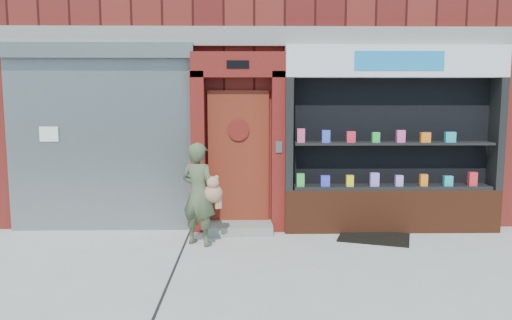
{
  "coord_description": "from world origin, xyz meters",
  "views": [
    {
      "loc": [
        -0.62,
        -6.19,
        2.2
      ],
      "look_at": [
        -0.48,
        1.0,
        1.28
      ],
      "focal_mm": 35.0,
      "sensor_mm": 36.0,
      "label": 1
    }
  ],
  "objects": [
    {
      "name": "ground",
      "position": [
        0.0,
        0.0,
        0.0
      ],
      "size": [
        80.0,
        80.0,
        0.0
      ],
      "primitive_type": "plane",
      "color": "#9E9E99",
      "rests_on": "ground"
    },
    {
      "name": "building",
      "position": [
        -0.0,
        5.99,
        4.0
      ],
      "size": [
        12.0,
        8.16,
        8.0
      ],
      "color": "#581614",
      "rests_on": "ground"
    },
    {
      "name": "shutter_bay",
      "position": [
        -3.0,
        1.93,
        1.72
      ],
      "size": [
        3.1,
        0.3,
        3.04
      ],
      "color": "gray",
      "rests_on": "ground"
    },
    {
      "name": "red_door_bay",
      "position": [
        -0.75,
        1.86,
        1.46
      ],
      "size": [
        1.52,
        0.58,
        2.9
      ],
      "color": "#611310",
      "rests_on": "ground"
    },
    {
      "name": "pharmacy_bay",
      "position": [
        1.75,
        1.81,
        1.37
      ],
      "size": [
        3.5,
        0.41,
        3.0
      ],
      "color": "#5B2815",
      "rests_on": "ground"
    },
    {
      "name": "woman",
      "position": [
        -1.31,
        1.06,
        0.77
      ],
      "size": [
        0.69,
        0.59,
        1.54
      ],
      "color": "#4A5639",
      "rests_on": "ground"
    },
    {
      "name": "doormat",
      "position": [
        1.37,
        1.35,
        0.01
      ],
      "size": [
        1.25,
        1.05,
        0.03
      ],
      "primitive_type": "cube",
      "rotation": [
        0.0,
        0.0,
        -0.33
      ],
      "color": "black",
      "rests_on": "ground"
    }
  ]
}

